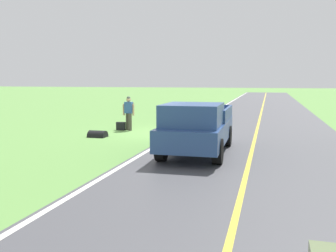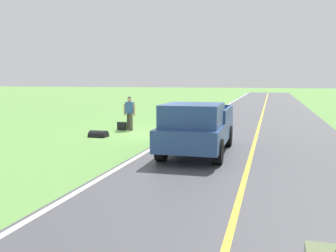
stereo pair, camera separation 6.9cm
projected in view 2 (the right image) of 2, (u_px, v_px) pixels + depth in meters
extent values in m
plane|color=#609347|center=(156.00, 133.00, 18.43)|extent=(200.00, 200.00, 0.00)
cube|color=#47474C|center=(256.00, 137.00, 17.17)|extent=(7.74, 120.00, 0.00)
cube|color=silver|center=(178.00, 133.00, 18.14)|extent=(0.16, 117.60, 0.00)
cube|color=gold|center=(256.00, 136.00, 17.17)|extent=(0.14, 117.60, 0.00)
cylinder|color=#4C473D|center=(131.00, 122.00, 19.14)|extent=(0.18, 0.18, 0.88)
cylinder|color=#4C473D|center=(129.00, 121.00, 19.43)|extent=(0.18, 0.18, 0.88)
cube|color=#335999|center=(130.00, 108.00, 19.20)|extent=(0.41, 0.27, 0.58)
sphere|color=tan|center=(129.00, 100.00, 19.14)|extent=(0.23, 0.23, 0.23)
sphere|color=#4C564C|center=(129.00, 98.00, 19.14)|extent=(0.20, 0.20, 0.20)
cube|color=#591E19|center=(131.00, 107.00, 19.38)|extent=(0.33, 0.21, 0.44)
cylinder|color=tan|center=(134.00, 110.00, 19.13)|extent=(0.10, 0.10, 0.58)
cylinder|color=tan|center=(125.00, 110.00, 19.25)|extent=(0.10, 0.10, 0.58)
cube|color=black|center=(122.00, 126.00, 19.37)|extent=(0.47, 0.21, 0.42)
cube|color=#2D4C84|center=(199.00, 132.00, 13.40)|extent=(2.09, 5.43, 0.70)
cube|color=#2D4C84|center=(193.00, 115.00, 12.17)|extent=(1.88, 2.19, 0.72)
cube|color=black|center=(193.00, 113.00, 12.17)|extent=(1.70, 1.33, 0.43)
cube|color=#2D4C84|center=(228.00, 114.00, 14.14)|extent=(0.15, 3.03, 0.45)
cube|color=#2D4C84|center=(180.00, 112.00, 14.60)|extent=(0.15, 3.03, 0.45)
cube|color=#2D4C84|center=(209.00, 110.00, 15.82)|extent=(1.84, 0.13, 0.45)
cylinder|color=black|center=(218.00, 151.00, 11.54)|extent=(0.31, 0.81, 0.80)
cylinder|color=black|center=(161.00, 149.00, 11.99)|extent=(0.31, 0.81, 0.80)
cylinder|color=black|center=(228.00, 136.00, 14.72)|extent=(0.31, 0.81, 0.80)
cylinder|color=black|center=(183.00, 134.00, 15.16)|extent=(0.31, 0.81, 0.80)
cylinder|color=black|center=(99.00, 137.00, 17.05)|extent=(0.80, 0.60, 0.60)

